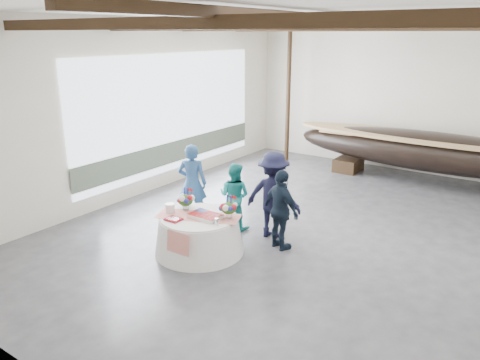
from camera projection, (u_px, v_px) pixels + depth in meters
The scene contains 14 objects.
floor at pixel (316, 232), 10.10m from camera, with size 10.00×12.00×0.01m, color #3D3D42.
wall_back at pixel (408, 98), 14.12m from camera, with size 10.00×0.02×4.50m, color silver.
wall_front at pixel (65, 226), 4.72m from camera, with size 10.00×0.02×4.50m, color silver.
wall_left at pixel (146, 108), 12.14m from camera, with size 0.02×12.00×4.50m, color silver.
ceiling at pixel (328, 12), 8.75m from camera, with size 10.00×12.00×0.01m, color white.
pavilion_structure at pixel (344, 39), 9.55m from camera, with size 9.80×11.76×4.50m.
open_bay at pixel (174, 119), 13.03m from camera, with size 0.03×7.00×3.20m.
longboat_display at pixel (432, 151), 13.03m from camera, with size 8.05×1.61×1.51m.
banquet_table at pixel (199, 234), 9.10m from camera, with size 1.74×1.74×0.75m.
tabletop_items at pixel (202, 207), 9.05m from camera, with size 1.70×1.12×0.40m.
guest_woman_blue at pixel (192, 183), 10.50m from camera, with size 0.65×0.43×1.79m, color navy.
guest_woman_teal at pixel (234, 196), 10.15m from camera, with size 0.72×0.56×1.47m, color teal.
guest_man_left at pixel (273, 195), 9.66m from camera, with size 1.18×0.68×1.83m, color black.
guest_man_right at pixel (281, 210), 9.12m from camera, with size 0.95×0.40×1.63m, color black.
Camera 1 is at (3.95, -8.57, 4.11)m, focal length 35.00 mm.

